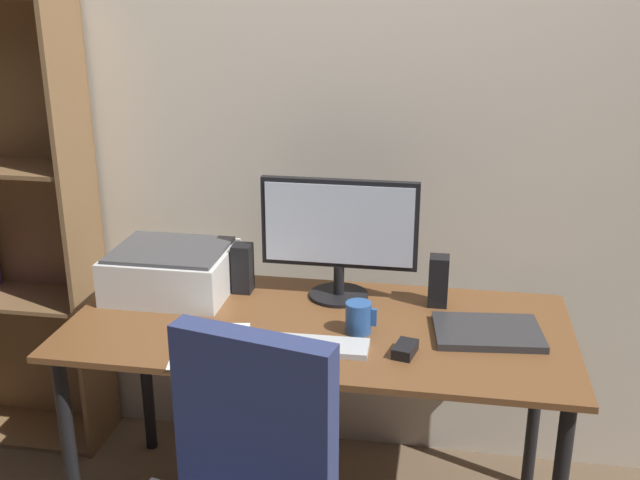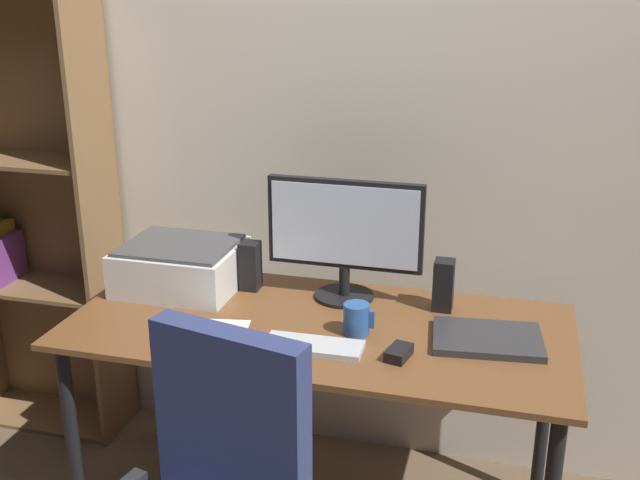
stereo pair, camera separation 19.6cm
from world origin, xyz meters
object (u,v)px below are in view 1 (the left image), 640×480
(keyboard, at_px, (319,346))
(monitor, at_px, (339,231))
(desk, at_px, (318,347))
(mouse, at_px, (405,349))
(coffee_mug, at_px, (359,318))
(bookshelf, at_px, (4,235))
(speaker_left, at_px, (243,268))
(speaker_right, at_px, (438,281))
(printer, at_px, (171,271))
(laptop, at_px, (488,332))

(keyboard, bearing_deg, monitor, 88.59)
(monitor, height_order, keyboard, monitor)
(desk, bearing_deg, mouse, -29.26)
(coffee_mug, height_order, bookshelf, bookshelf)
(desk, height_order, keyboard, keyboard)
(speaker_left, bearing_deg, mouse, -32.36)
(mouse, xyz_separation_m, speaker_right, (0.08, 0.37, 0.07))
(speaker_left, bearing_deg, keyboard, -48.71)
(monitor, relative_size, speaker_left, 3.06)
(keyboard, bearing_deg, coffee_mug, 50.76)
(monitor, distance_m, coffee_mug, 0.33)
(desk, distance_m, bookshelf, 1.34)
(speaker_left, bearing_deg, printer, -168.12)
(printer, bearing_deg, keyboard, -29.91)
(bookshelf, bearing_deg, monitor, -6.01)
(mouse, bearing_deg, speaker_right, 90.05)
(coffee_mug, xyz_separation_m, speaker_right, (0.23, 0.25, 0.04))
(bookshelf, bearing_deg, laptop, -10.96)
(coffee_mug, bearing_deg, monitor, 111.23)
(speaker_left, relative_size, speaker_right, 1.00)
(laptop, relative_size, bookshelf, 0.19)
(speaker_right, relative_size, printer, 0.43)
(desk, height_order, bookshelf, bookshelf)
(printer, bearing_deg, bookshelf, 165.17)
(laptop, distance_m, bookshelf, 1.83)
(keyboard, relative_size, speaker_left, 1.71)
(coffee_mug, distance_m, bookshelf, 1.46)
(bookshelf, bearing_deg, printer, -14.83)
(laptop, xyz_separation_m, bookshelf, (-1.80, 0.35, 0.09))
(mouse, bearing_deg, laptop, 47.48)
(speaker_left, bearing_deg, desk, -35.11)
(speaker_right, xyz_separation_m, printer, (-0.90, -0.05, -0.00))
(monitor, bearing_deg, keyboard, -90.08)
(keyboard, height_order, speaker_left, speaker_left)
(printer, bearing_deg, speaker_left, 11.88)
(bookshelf, bearing_deg, mouse, -18.26)
(mouse, bearing_deg, printer, 171.44)
(mouse, bearing_deg, monitor, 136.21)
(desk, height_order, speaker_right, speaker_right)
(coffee_mug, height_order, printer, printer)
(coffee_mug, bearing_deg, bookshelf, 164.36)
(monitor, bearing_deg, laptop, -23.31)
(monitor, xyz_separation_m, coffee_mug, (0.10, -0.26, -0.19))
(mouse, distance_m, speaker_right, 0.38)
(keyboard, relative_size, mouse, 3.02)
(speaker_right, height_order, bookshelf, bookshelf)
(coffee_mug, bearing_deg, speaker_left, 150.05)
(monitor, distance_m, keyboard, 0.45)
(monitor, distance_m, printer, 0.59)
(monitor, distance_m, speaker_right, 0.36)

